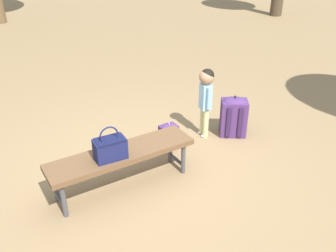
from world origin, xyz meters
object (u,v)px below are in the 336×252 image
at_px(park_bench, 122,156).
at_px(backpack_large, 234,115).
at_px(child_standing, 206,92).
at_px(handbag, 110,148).
at_px(backpack_small, 169,135).

distance_m(park_bench, backpack_large, 1.81).
bearing_deg(child_standing, park_bench, -162.85).
bearing_deg(child_standing, handbag, -162.38).
bearing_deg(backpack_small, backpack_large, -9.79).
xyz_separation_m(handbag, child_standing, (1.58, 0.50, 0.07)).
height_order(park_bench, backpack_small, park_bench).
height_order(backpack_large, backpack_small, backpack_large).
relative_size(child_standing, backpack_small, 2.61).
xyz_separation_m(backpack_large, backpack_small, (-0.94, 0.16, -0.11)).
bearing_deg(backpack_large, child_standing, 152.80).
height_order(child_standing, backpack_large, child_standing).
height_order(child_standing, backpack_small, child_standing).
relative_size(handbag, backpack_small, 1.00).
distance_m(park_bench, child_standing, 1.53).
xyz_separation_m(child_standing, backpack_small, (-0.59, -0.02, -0.46)).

